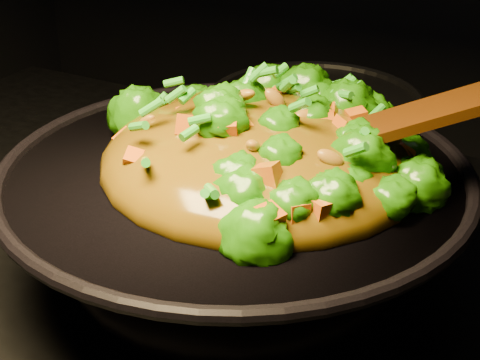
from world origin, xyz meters
The scene contains 4 objects.
wok centered at (0.07, 0.03, 0.96)m, with size 0.45×0.45×0.13m, color black, non-canonical shape.
stir_fry centered at (0.09, 0.06, 1.08)m, with size 0.32×0.32×0.11m, color #267608, non-canonical shape.
spatula centered at (0.20, 0.07, 1.09)m, with size 0.36×0.05×0.01m, color black.
back_pot centered at (0.07, 0.23, 0.97)m, with size 0.25×0.25×0.14m, color black.
Camera 1 is at (0.38, -0.53, 1.35)m, focal length 55.00 mm.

